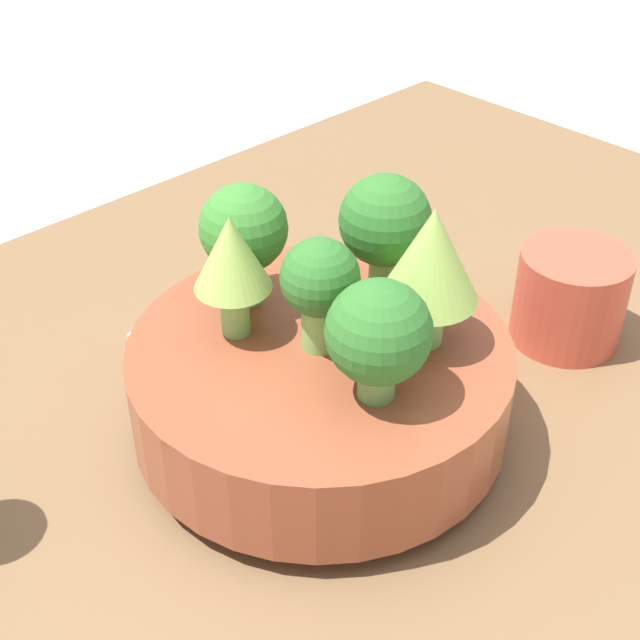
# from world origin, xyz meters

# --- Properties ---
(ground_plane) EXTENTS (6.00, 6.00, 0.00)m
(ground_plane) POSITION_xyz_m (0.00, 0.00, 0.00)
(ground_plane) COLOR beige
(table) EXTENTS (1.10, 0.85, 0.03)m
(table) POSITION_xyz_m (0.00, 0.00, 0.02)
(table) COLOR brown
(table) RESTS_ON ground_plane
(bowl) EXTENTS (0.25, 0.25, 0.08)m
(bowl) POSITION_xyz_m (0.03, -0.03, 0.08)
(bowl) COLOR brown
(bowl) RESTS_ON table
(broccoli_floret_back) EXTENTS (0.06, 0.06, 0.08)m
(broccoli_floret_back) POSITION_xyz_m (0.04, 0.03, 0.16)
(broccoli_floret_back) COLOR #609347
(broccoli_floret_back) RESTS_ON bowl
(romanesco_piece_near) EXTENTS (0.05, 0.05, 0.09)m
(romanesco_piece_near) POSITION_xyz_m (0.06, -0.08, 0.17)
(romanesco_piece_near) COLOR #7AB256
(romanesco_piece_near) RESTS_ON bowl
(broccoli_floret_center) EXTENTS (0.05, 0.05, 0.08)m
(broccoli_floret_center) POSITION_xyz_m (0.03, -0.03, 0.16)
(broccoli_floret_center) COLOR #7AB256
(broccoli_floret_center) RESTS_ON bowl
(broccoli_floret_front) EXTENTS (0.06, 0.06, 0.09)m
(broccoli_floret_front) POSITION_xyz_m (0.03, -0.10, 0.17)
(broccoli_floret_front) COLOR #7AB256
(broccoli_floret_front) RESTS_ON bowl
(romanesco_piece_far) EXTENTS (0.06, 0.06, 0.10)m
(romanesco_piece_far) POSITION_xyz_m (-0.03, 0.01, 0.17)
(romanesco_piece_far) COLOR #7AB256
(romanesco_piece_far) RESTS_ON bowl
(broccoli_floret_left) EXTENTS (0.06, 0.06, 0.09)m
(broccoli_floret_left) POSITION_xyz_m (-0.05, -0.05, 0.17)
(broccoli_floret_left) COLOR #6BA34C
(broccoli_floret_left) RESTS_ON bowl
(cup) EXTENTS (0.09, 0.09, 0.08)m
(cup) POSITION_xyz_m (-0.19, 0.02, 0.07)
(cup) COLOR #C64C38
(cup) RESTS_ON table
(fork) EXTENTS (0.18, 0.06, 0.01)m
(fork) POSITION_xyz_m (-0.03, -0.24, 0.04)
(fork) COLOR silver
(fork) RESTS_ON table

